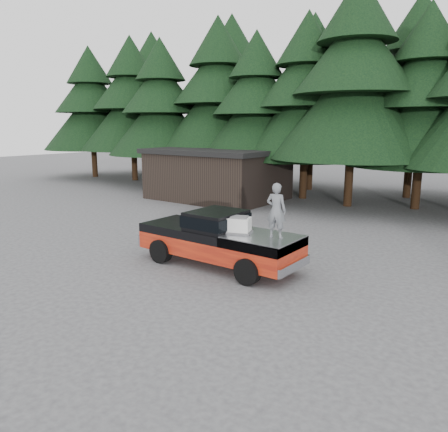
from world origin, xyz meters
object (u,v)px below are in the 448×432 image
Objects in this scene: pickup_truck at (219,247)px; man_on_bed at (276,210)px; air_compressor at (239,226)px; utility_building at (218,174)px.

man_on_bed reaches higher than pickup_truck.
air_compressor is at bearing -2.11° from man_on_bed.
man_on_bed is at bearing -12.23° from air_compressor.
utility_building is (-9.63, 11.35, 0.09)m from air_compressor.
man_on_bed is (2.20, 0.09, 1.53)m from pickup_truck.
utility_building is (-8.70, 11.26, 1.00)m from pickup_truck.
man_on_bed is at bearing 2.35° from pickup_truck.
pickup_truck is 14.27m from utility_building.
air_compressor is 0.41× the size of man_on_bed.
pickup_truck is 3.45× the size of man_on_bed.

